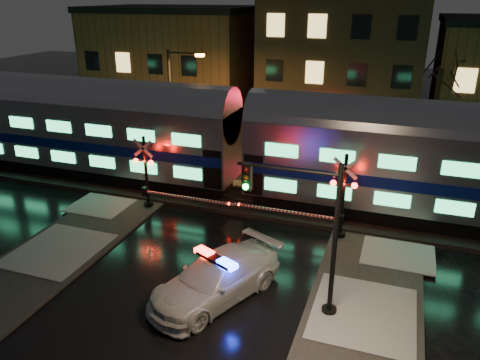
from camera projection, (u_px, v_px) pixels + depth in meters
name	position (u px, v px, depth m)	size (l,w,h in m)	color
ground	(222.00, 245.00, 21.03)	(120.00, 120.00, 0.00)	black
ballast	(256.00, 199.00, 25.36)	(90.00, 4.20, 0.24)	black
sidewalk_left	(5.00, 290.00, 17.75)	(4.00, 20.00, 0.12)	#2D2D2D
building_left	(177.00, 64.00, 42.63)	(14.00, 10.00, 9.00)	#51331F
building_mid	(345.00, 56.00, 37.98)	(12.00, 11.00, 11.50)	brown
train	(242.00, 140.00, 24.38)	(51.00, 3.12, 5.92)	black
police_car	(216.00, 279.00, 17.12)	(4.34, 5.96, 1.78)	silver
crossing_signal_right	(334.00, 205.00, 21.02)	(5.77, 0.66, 4.08)	black
crossing_signal_left	(152.00, 181.00, 23.91)	(5.51, 0.64, 3.90)	black
traffic_light	(308.00, 236.00, 15.59)	(3.65, 0.68, 5.64)	black
streetlight	(174.00, 100.00, 29.40)	(2.47, 0.26, 7.38)	black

